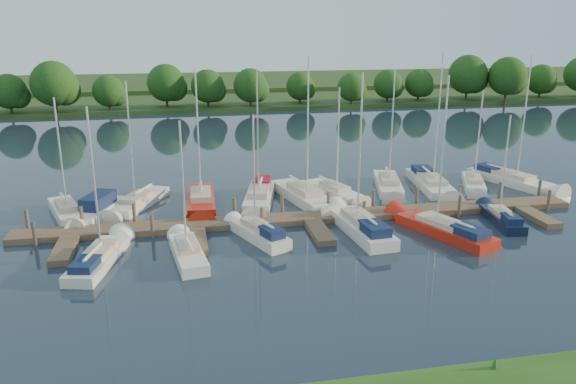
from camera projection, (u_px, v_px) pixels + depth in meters
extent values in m
plane|color=#192632|center=(341.00, 266.00, 32.34)|extent=(260.00, 260.00, 0.00)
cube|color=brown|center=(309.00, 218.00, 39.80)|extent=(40.00, 2.00, 0.40)
cube|color=brown|center=(64.00, 251.00, 34.02)|extent=(1.20, 4.00, 0.40)
cube|color=brown|center=(197.00, 241.00, 35.50)|extent=(1.20, 4.00, 0.40)
cube|color=brown|center=(320.00, 233.00, 36.98)|extent=(1.20, 4.00, 0.40)
cube|color=brown|center=(433.00, 224.00, 38.46)|extent=(1.20, 4.00, 0.40)
cube|color=brown|center=(538.00, 217.00, 39.94)|extent=(1.20, 4.00, 0.40)
cylinder|color=#473D33|center=(28.00, 224.00, 37.39)|extent=(0.24, 0.24, 2.00)
cylinder|color=#473D33|center=(82.00, 221.00, 38.03)|extent=(0.24, 0.24, 2.00)
cylinder|color=#473D33|center=(135.00, 217.00, 38.67)|extent=(0.24, 0.24, 2.00)
cylinder|color=#473D33|center=(185.00, 214.00, 39.31)|extent=(0.24, 0.24, 2.00)
cylinder|color=#473D33|center=(234.00, 211.00, 39.95)|extent=(0.24, 0.24, 2.00)
cylinder|color=#473D33|center=(282.00, 208.00, 40.59)|extent=(0.24, 0.24, 2.00)
cylinder|color=#473D33|center=(328.00, 205.00, 41.22)|extent=(0.24, 0.24, 2.00)
cylinder|color=#473D33|center=(373.00, 203.00, 41.86)|extent=(0.24, 0.24, 2.00)
cylinder|color=#473D33|center=(416.00, 200.00, 42.50)|extent=(0.24, 0.24, 2.00)
cylinder|color=#473D33|center=(458.00, 197.00, 43.14)|extent=(0.24, 0.24, 2.00)
cylinder|color=#473D33|center=(499.00, 195.00, 43.78)|extent=(0.24, 0.24, 2.00)
cylinder|color=#473D33|center=(539.00, 192.00, 44.42)|extent=(0.24, 0.24, 2.00)
cylinder|color=#473D33|center=(35.00, 237.00, 35.13)|extent=(0.24, 0.24, 2.00)
cylinder|color=#473D33|center=(152.00, 229.00, 36.46)|extent=(0.24, 0.24, 2.00)
cylinder|color=#473D33|center=(262.00, 222.00, 37.80)|extent=(0.24, 0.24, 2.00)
cylinder|color=#473D33|center=(364.00, 215.00, 39.13)|extent=(0.24, 0.24, 2.00)
cylinder|color=#473D33|center=(459.00, 209.00, 40.46)|extent=(0.24, 0.24, 2.00)
cylinder|color=#473D33|center=(548.00, 203.00, 41.79)|extent=(0.24, 0.24, 2.00)
cube|color=#243F18|center=(226.00, 98.00, 102.73)|extent=(180.00, 30.00, 0.60)
cube|color=#314B21|center=(216.00, 83.00, 126.10)|extent=(220.00, 40.00, 1.40)
cylinder|color=#38281C|center=(19.00, 107.00, 85.46)|extent=(0.36, 0.36, 2.52)
sphere|color=#183B10|center=(17.00, 86.00, 84.58)|extent=(5.88, 5.88, 5.88)
sphere|color=#183B10|center=(27.00, 92.00, 85.24)|extent=(4.20, 4.20, 4.20)
cylinder|color=#38281C|center=(66.00, 109.00, 83.96)|extent=(0.36, 0.36, 2.36)
sphere|color=#183B10|center=(64.00, 89.00, 83.13)|extent=(5.51, 5.51, 5.51)
sphere|color=#183B10|center=(73.00, 94.00, 83.76)|extent=(3.94, 3.94, 3.94)
cylinder|color=#38281C|center=(109.00, 107.00, 85.96)|extent=(0.36, 0.36, 2.44)
sphere|color=#183B10|center=(107.00, 87.00, 85.10)|extent=(5.68, 5.68, 5.68)
sphere|color=#183B10|center=(116.00, 92.00, 85.75)|extent=(4.06, 4.06, 4.06)
cylinder|color=#38281C|center=(161.00, 106.00, 87.29)|extent=(0.36, 0.36, 2.11)
sphere|color=#183B10|center=(160.00, 90.00, 86.55)|extent=(4.93, 4.93, 4.93)
sphere|color=#183B10|center=(167.00, 94.00, 87.13)|extent=(3.52, 3.52, 3.52)
cylinder|color=#38281C|center=(204.00, 103.00, 91.21)|extent=(0.36, 0.36, 2.21)
sphere|color=#183B10|center=(203.00, 86.00, 90.43)|extent=(5.16, 5.16, 5.16)
sphere|color=#183B10|center=(210.00, 90.00, 91.04)|extent=(3.69, 3.69, 3.69)
cylinder|color=#38281C|center=(255.00, 103.00, 89.34)|extent=(0.36, 0.36, 2.68)
sphere|color=#183B10|center=(255.00, 82.00, 88.39)|extent=(6.26, 6.26, 6.26)
sphere|color=#183B10|center=(263.00, 87.00, 89.09)|extent=(4.47, 4.47, 4.47)
cylinder|color=#38281C|center=(306.00, 101.00, 93.00)|extent=(0.36, 0.36, 2.36)
sphere|color=#183B10|center=(306.00, 83.00, 92.17)|extent=(5.50, 5.50, 5.50)
sphere|color=#183B10|center=(313.00, 88.00, 92.80)|extent=(3.93, 3.93, 3.93)
cylinder|color=#38281C|center=(346.00, 101.00, 93.04)|extent=(0.36, 0.36, 2.11)
sphere|color=#183B10|center=(347.00, 86.00, 92.29)|extent=(4.92, 4.92, 4.92)
sphere|color=#183B10|center=(352.00, 90.00, 92.88)|extent=(3.52, 3.52, 3.52)
cylinder|color=#38281C|center=(383.00, 99.00, 94.44)|extent=(0.36, 0.36, 2.59)
sphere|color=#183B10|center=(384.00, 80.00, 93.53)|extent=(6.05, 6.05, 6.05)
sphere|color=#183B10|center=(391.00, 85.00, 94.20)|extent=(4.32, 4.32, 4.32)
cylinder|color=#38281C|center=(436.00, 98.00, 94.71)|extent=(0.36, 0.36, 2.84)
sphere|color=#183B10|center=(438.00, 77.00, 93.71)|extent=(6.62, 6.62, 6.62)
sphere|color=#183B10|center=(445.00, 82.00, 94.43)|extent=(4.73, 4.73, 4.73)
cylinder|color=#38281C|center=(466.00, 97.00, 95.73)|extent=(0.36, 0.36, 2.72)
sphere|color=#183B10|center=(468.00, 78.00, 94.78)|extent=(6.35, 6.35, 6.35)
sphere|color=#183B10|center=(475.00, 83.00, 95.48)|extent=(4.53, 4.53, 4.53)
cylinder|color=#38281C|center=(510.00, 97.00, 97.84)|extent=(0.36, 0.36, 2.15)
sphere|color=#183B10|center=(512.00, 82.00, 97.08)|extent=(5.02, 5.02, 5.02)
sphere|color=#183B10|center=(516.00, 86.00, 97.68)|extent=(3.58, 3.58, 3.58)
cylinder|color=#38281C|center=(550.00, 95.00, 99.11)|extent=(0.36, 0.36, 2.68)
sphere|color=#183B10|center=(553.00, 76.00, 98.17)|extent=(6.25, 6.25, 6.25)
sphere|color=#183B10|center=(558.00, 81.00, 98.86)|extent=(4.47, 4.47, 4.47)
cylinder|color=#38281C|center=(572.00, 93.00, 103.84)|extent=(0.36, 0.36, 2.12)
sphere|color=#183B10|center=(574.00, 79.00, 103.09)|extent=(4.95, 4.95, 4.95)
cube|color=silver|center=(66.00, 214.00, 40.79)|extent=(3.49, 6.11, 1.08)
cone|color=silver|center=(74.00, 226.00, 38.36)|extent=(1.46, 2.22, 0.82)
cube|color=#C1AA94|center=(66.00, 206.00, 40.35)|extent=(2.04, 2.91, 0.49)
cylinder|color=silver|center=(60.00, 155.00, 39.01)|extent=(0.12, 0.12, 7.95)
cylinder|color=silver|center=(63.00, 198.00, 40.97)|extent=(0.97, 2.54, 0.10)
cylinder|color=silver|center=(63.00, 198.00, 40.97)|extent=(0.96, 2.29, 0.20)
cube|color=silver|center=(99.00, 214.00, 40.82)|extent=(3.62, 5.76, 1.15)
cone|color=silver|center=(80.00, 226.00, 38.24)|extent=(1.42, 1.85, 0.90)
cube|color=#132145|center=(98.00, 201.00, 40.55)|extent=(2.41, 3.33, 1.03)
cube|color=silver|center=(140.00, 203.00, 43.14)|extent=(4.46, 6.75, 0.98)
cone|color=silver|center=(118.00, 217.00, 40.08)|extent=(1.81, 2.48, 0.92)
cube|color=#C1AA94|center=(137.00, 197.00, 42.66)|extent=(2.51, 3.27, 0.44)
cylinder|color=silver|center=(130.00, 142.00, 41.11)|extent=(0.12, 0.12, 8.89)
cylinder|color=silver|center=(143.00, 189.00, 43.47)|extent=(1.35, 2.73, 0.10)
cylinder|color=silver|center=(143.00, 189.00, 43.47)|extent=(1.30, 2.47, 0.20)
cube|color=#AF1E10|center=(201.00, 203.00, 43.32)|extent=(2.28, 7.27, 1.16)
cone|color=#AF1E10|center=(202.00, 218.00, 39.92)|extent=(1.10, 2.56, 1.01)
cube|color=#C1AA94|center=(201.00, 195.00, 42.77)|extent=(1.63, 3.30, 0.53)
cylinder|color=silver|center=(198.00, 135.00, 41.07)|extent=(0.12, 0.12, 9.73)
cylinder|color=silver|center=(201.00, 186.00, 43.67)|extent=(0.22, 3.24, 0.10)
cylinder|color=silver|center=(201.00, 186.00, 43.67)|extent=(0.31, 2.89, 0.20)
cube|color=silver|center=(260.00, 200.00, 44.09)|extent=(3.57, 7.30, 1.21)
cone|color=silver|center=(255.00, 214.00, 40.72)|extent=(1.54, 2.63, 0.99)
cube|color=#C1AA94|center=(259.00, 191.00, 43.53)|extent=(2.18, 3.43, 0.55)
cube|color=maroon|center=(262.00, 182.00, 45.72)|extent=(1.84, 2.38, 0.60)
cylinder|color=silver|center=(258.00, 134.00, 41.87)|extent=(0.12, 0.12, 9.50)
cylinder|color=silver|center=(260.00, 182.00, 44.41)|extent=(0.84, 3.10, 0.10)
cylinder|color=silver|center=(260.00, 182.00, 44.41)|extent=(0.86, 2.78, 0.20)
cube|color=silver|center=(303.00, 198.00, 44.41)|extent=(3.92, 8.02, 1.24)
cone|color=silver|center=(326.00, 213.00, 41.05)|extent=(1.69, 2.88, 1.08)
cube|color=#C1AA94|center=(305.00, 190.00, 43.84)|extent=(2.39, 3.76, 0.56)
cylinder|color=silver|center=(308.00, 127.00, 42.05)|extent=(0.12, 0.12, 10.43)
cylinder|color=silver|center=(299.00, 181.00, 44.72)|extent=(0.92, 3.40, 0.10)
cylinder|color=silver|center=(299.00, 181.00, 44.72)|extent=(0.92, 3.05, 0.20)
cube|color=silver|center=(332.00, 193.00, 45.78)|extent=(3.69, 6.24, 0.99)
cone|color=silver|center=(355.00, 203.00, 43.32)|extent=(1.53, 2.27, 0.84)
cube|color=#C1AA94|center=(335.00, 187.00, 45.35)|extent=(2.13, 2.99, 0.45)
cylinder|color=silver|center=(338.00, 139.00, 43.98)|extent=(0.12, 0.12, 8.14)
cylinder|color=silver|center=(328.00, 180.00, 45.99)|extent=(1.04, 2.58, 0.10)
cylinder|color=silver|center=(328.00, 180.00, 45.99)|extent=(1.03, 2.33, 0.20)
cube|color=silver|center=(388.00, 187.00, 47.61)|extent=(3.62, 7.14, 1.13)
cone|color=silver|center=(392.00, 199.00, 44.33)|extent=(1.55, 2.57, 0.96)
cube|color=#C1AA94|center=(389.00, 179.00, 47.08)|extent=(2.19, 3.36, 0.51)
cylinder|color=silver|center=(392.00, 127.00, 45.46)|extent=(0.12, 0.12, 9.28)
cylinder|color=silver|center=(388.00, 172.00, 47.95)|extent=(0.89, 3.02, 0.10)
cylinder|color=silver|center=(388.00, 172.00, 47.95)|extent=(0.90, 2.71, 0.20)
cube|color=silver|center=(430.00, 185.00, 47.97)|extent=(3.20, 8.08, 1.04)
cone|color=silver|center=(445.00, 199.00, 44.22)|extent=(1.45, 2.87, 1.10)
cube|color=#C1AA94|center=(432.00, 179.00, 47.41)|extent=(2.09, 3.72, 0.47)
cube|color=#132145|center=(423.00, 170.00, 49.86)|extent=(1.83, 2.54, 0.52)
cylinder|color=silver|center=(438.00, 119.00, 45.54)|extent=(0.12, 0.12, 10.61)
cylinder|color=silver|center=(428.00, 171.00, 48.42)|extent=(0.56, 3.52, 0.10)
cylinder|color=silver|center=(428.00, 171.00, 48.42)|extent=(0.61, 3.14, 0.20)
cube|color=silver|center=(473.00, 185.00, 48.11)|extent=(3.72, 5.82, 0.95)
cone|color=silver|center=(476.00, 194.00, 45.46)|extent=(1.52, 2.13, 0.79)
cube|color=#C1AA94|center=(474.00, 179.00, 47.68)|extent=(2.11, 2.81, 0.43)
cylinder|color=silver|center=(479.00, 137.00, 46.35)|extent=(0.12, 0.12, 7.64)
cylinder|color=silver|center=(474.00, 173.00, 48.37)|extent=(1.11, 2.37, 0.10)
cylinder|color=silver|center=(474.00, 173.00, 48.37)|extent=(1.09, 2.16, 0.20)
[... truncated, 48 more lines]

